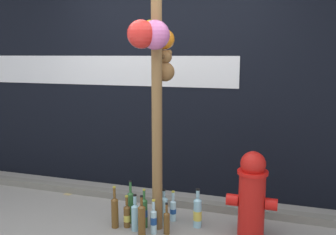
{
  "coord_description": "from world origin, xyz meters",
  "views": [
    {
      "loc": [
        1.36,
        -2.68,
        1.64
      ],
      "look_at": [
        0.33,
        0.5,
        1.08
      ],
      "focal_mm": 40.09,
      "sensor_mm": 36.0,
      "label": 1
    }
  ],
  "objects_px": {
    "bottle_3": "(115,211)",
    "bottle_6": "(135,216)",
    "bottle_5": "(173,209)",
    "bottle_4": "(131,206)",
    "fire_hydrant": "(252,194)",
    "bottle_7": "(198,212)",
    "bottle_8": "(144,212)",
    "bottle_9": "(127,216)",
    "bottle_1": "(167,222)",
    "bottle_2": "(164,210)",
    "bottle_0": "(154,220)",
    "bottle_10": "(142,219)",
    "memorial_post": "(155,32)"
  },
  "relations": [
    {
      "from": "bottle_0",
      "to": "bottle_1",
      "type": "height_order",
      "value": "bottle_0"
    },
    {
      "from": "bottle_0",
      "to": "memorial_post",
      "type": "bearing_deg",
      "value": 96.38
    },
    {
      "from": "bottle_4",
      "to": "bottle_1",
      "type": "bearing_deg",
      "value": -15.44
    },
    {
      "from": "memorial_post",
      "to": "bottle_10",
      "type": "relative_size",
      "value": 7.83
    },
    {
      "from": "bottle_3",
      "to": "bottle_8",
      "type": "height_order",
      "value": "bottle_3"
    },
    {
      "from": "fire_hydrant",
      "to": "bottle_8",
      "type": "height_order",
      "value": "fire_hydrant"
    },
    {
      "from": "bottle_3",
      "to": "bottle_7",
      "type": "distance_m",
      "value": 0.79
    },
    {
      "from": "bottle_7",
      "to": "bottle_10",
      "type": "distance_m",
      "value": 0.55
    },
    {
      "from": "bottle_1",
      "to": "bottle_2",
      "type": "xyz_separation_m",
      "value": [
        -0.08,
        0.17,
        0.03
      ]
    },
    {
      "from": "bottle_6",
      "to": "bottle_8",
      "type": "height_order",
      "value": "bottle_8"
    },
    {
      "from": "bottle_1",
      "to": "bottle_7",
      "type": "bearing_deg",
      "value": 43.74
    },
    {
      "from": "bottle_7",
      "to": "bottle_8",
      "type": "xyz_separation_m",
      "value": [
        -0.48,
        -0.16,
        0.0
      ]
    },
    {
      "from": "bottle_1",
      "to": "bottle_8",
      "type": "bearing_deg",
      "value": 165.19
    },
    {
      "from": "bottle_0",
      "to": "bottle_5",
      "type": "relative_size",
      "value": 1.06
    },
    {
      "from": "memorial_post",
      "to": "bottle_6",
      "type": "relative_size",
      "value": 8.55
    },
    {
      "from": "bottle_3",
      "to": "bottle_2",
      "type": "bearing_deg",
      "value": 25.26
    },
    {
      "from": "bottle_2",
      "to": "bottle_6",
      "type": "relative_size",
      "value": 1.02
    },
    {
      "from": "bottle_1",
      "to": "bottle_6",
      "type": "bearing_deg",
      "value": -175.17
    },
    {
      "from": "bottle_6",
      "to": "bottle_10",
      "type": "distance_m",
      "value": 0.13
    },
    {
      "from": "memorial_post",
      "to": "bottle_8",
      "type": "xyz_separation_m",
      "value": [
        -0.12,
        -0.0,
        -1.68
      ]
    },
    {
      "from": "bottle_3",
      "to": "bottle_7",
      "type": "xyz_separation_m",
      "value": [
        0.75,
        0.26,
        -0.01
      ]
    },
    {
      "from": "bottle_3",
      "to": "bottle_9",
      "type": "xyz_separation_m",
      "value": [
        0.11,
        0.04,
        -0.05
      ]
    },
    {
      "from": "bottle_3",
      "to": "bottle_6",
      "type": "distance_m",
      "value": 0.21
    },
    {
      "from": "memorial_post",
      "to": "bottle_1",
      "type": "distance_m",
      "value": 1.72
    },
    {
      "from": "bottle_2",
      "to": "bottle_10",
      "type": "height_order",
      "value": "bottle_10"
    },
    {
      "from": "bottle_1",
      "to": "bottle_6",
      "type": "distance_m",
      "value": 0.31
    },
    {
      "from": "bottle_1",
      "to": "bottle_5",
      "type": "xyz_separation_m",
      "value": [
        -0.03,
        0.29,
        0.0
      ]
    },
    {
      "from": "bottle_1",
      "to": "bottle_5",
      "type": "height_order",
      "value": "bottle_5"
    },
    {
      "from": "bottle_1",
      "to": "bottle_8",
      "type": "xyz_separation_m",
      "value": [
        -0.25,
        0.07,
        0.03
      ]
    },
    {
      "from": "fire_hydrant",
      "to": "bottle_1",
      "type": "bearing_deg",
      "value": -164.36
    },
    {
      "from": "bottle_5",
      "to": "bottle_9",
      "type": "distance_m",
      "value": 0.47
    },
    {
      "from": "bottle_4",
      "to": "bottle_10",
      "type": "xyz_separation_m",
      "value": [
        0.21,
        -0.22,
        -0.01
      ]
    },
    {
      "from": "bottle_1",
      "to": "bottle_4",
      "type": "bearing_deg",
      "value": 164.56
    },
    {
      "from": "bottle_4",
      "to": "bottle_7",
      "type": "bearing_deg",
      "value": 10.05
    },
    {
      "from": "bottle_0",
      "to": "bottle_6",
      "type": "height_order",
      "value": "bottle_6"
    },
    {
      "from": "bottle_1",
      "to": "bottle_5",
      "type": "bearing_deg",
      "value": 95.28
    },
    {
      "from": "bottle_5",
      "to": "bottle_6",
      "type": "distance_m",
      "value": 0.42
    },
    {
      "from": "bottle_5",
      "to": "bottle_0",
      "type": "bearing_deg",
      "value": -106.05
    },
    {
      "from": "fire_hydrant",
      "to": "bottle_0",
      "type": "bearing_deg",
      "value": -164.69
    },
    {
      "from": "bottle_4",
      "to": "fire_hydrant",
      "type": "bearing_deg",
      "value": 4.71
    },
    {
      "from": "fire_hydrant",
      "to": "bottle_3",
      "type": "distance_m",
      "value": 1.3
    },
    {
      "from": "memorial_post",
      "to": "bottle_5",
      "type": "relative_size",
      "value": 9.83
    },
    {
      "from": "fire_hydrant",
      "to": "bottle_7",
      "type": "distance_m",
      "value": 0.56
    },
    {
      "from": "bottle_6",
      "to": "bottle_8",
      "type": "xyz_separation_m",
      "value": [
        0.06,
        0.09,
        0.01
      ]
    },
    {
      "from": "bottle_4",
      "to": "bottle_6",
      "type": "distance_m",
      "value": 0.18
    },
    {
      "from": "bottle_5",
      "to": "bottle_7",
      "type": "xyz_separation_m",
      "value": [
        0.26,
        -0.06,
        0.03
      ]
    },
    {
      "from": "fire_hydrant",
      "to": "bottle_4",
      "type": "bearing_deg",
      "value": -175.29
    },
    {
      "from": "bottle_3",
      "to": "bottle_4",
      "type": "distance_m",
      "value": 0.18
    },
    {
      "from": "bottle_0",
      "to": "bottle_1",
      "type": "distance_m",
      "value": 0.12
    },
    {
      "from": "bottle_5",
      "to": "bottle_7",
      "type": "relative_size",
      "value": 0.81
    }
  ]
}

